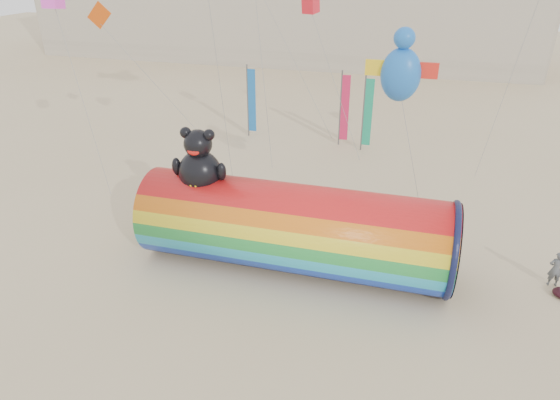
# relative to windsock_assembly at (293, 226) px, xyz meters

# --- Properties ---
(ground) EXTENTS (160.00, 160.00, 0.00)m
(ground) POSITION_rel_windsock_assembly_xyz_m (-1.46, -0.15, -1.98)
(ground) COLOR #CCB58C
(ground) RESTS_ON ground
(windsock_assembly) EXTENTS (12.94, 3.94, 5.96)m
(windsock_assembly) POSITION_rel_windsock_assembly_xyz_m (0.00, 0.00, 0.00)
(windsock_assembly) COLOR red
(windsock_assembly) RESTS_ON ground
(kite_handler) EXTENTS (0.60, 0.42, 1.56)m
(kite_handler) POSITION_rel_windsock_assembly_xyz_m (10.58, 1.52, -1.20)
(kite_handler) COLOR #505457
(kite_handler) RESTS_ON ground
(festival_banners) EXTENTS (9.00, 0.80, 5.20)m
(festival_banners) POSITION_rel_windsock_assembly_xyz_m (-2.13, 15.32, 0.66)
(festival_banners) COLOR #59595E
(festival_banners) RESTS_ON ground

